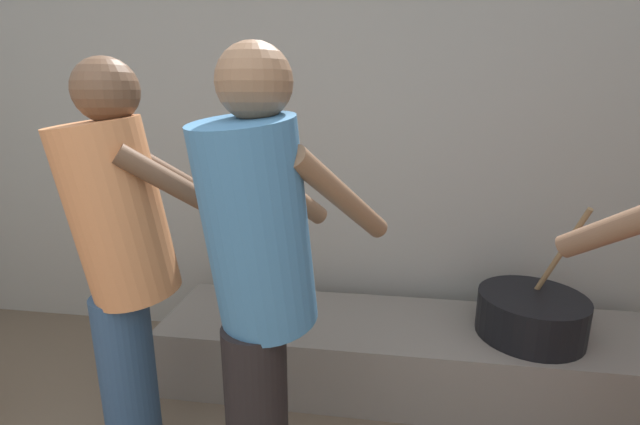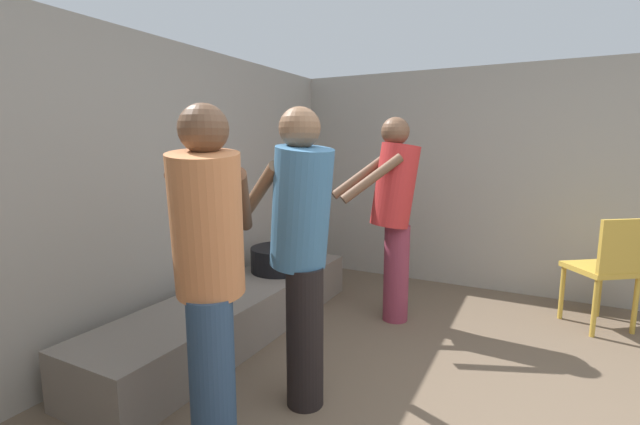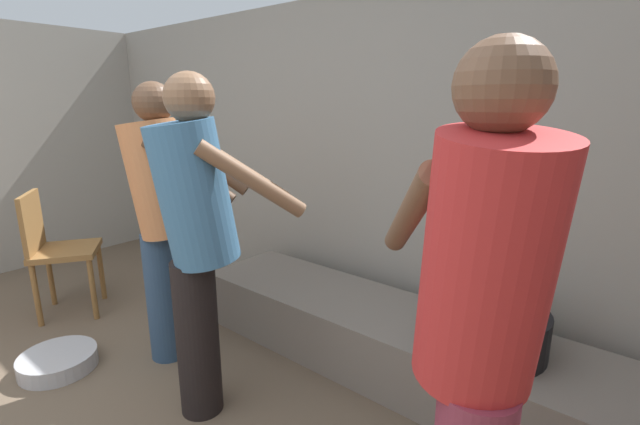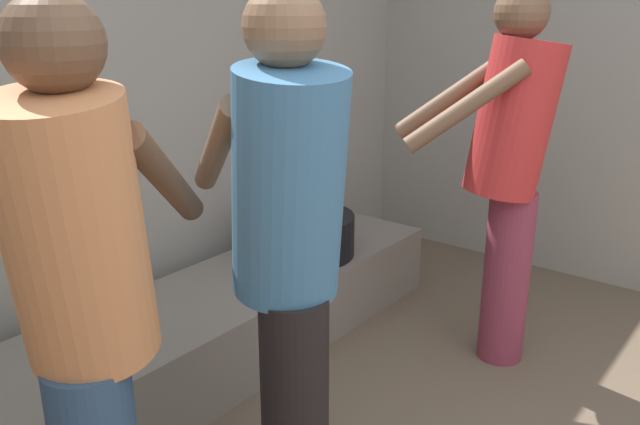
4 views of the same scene
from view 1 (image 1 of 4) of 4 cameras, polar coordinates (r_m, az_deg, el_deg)
block_enclosure_rear at (r=2.65m, az=-3.89°, el=6.43°), size 5.71×0.20×2.13m
hearth_ledge at (r=2.41m, az=11.23°, el=-17.45°), size 2.48×0.60×0.35m
cooking_pot_main at (r=2.36m, az=25.59°, el=-11.84°), size 0.49×0.49×0.66m
cook_in_orange_shirt at (r=1.70m, az=-24.00°, el=-5.39°), size 0.72×0.63×1.57m
cook_in_blue_shirt at (r=1.36m, az=-7.78°, el=-8.73°), size 0.61×0.73×1.59m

